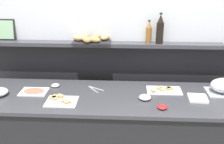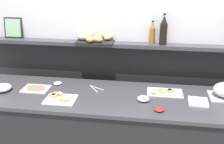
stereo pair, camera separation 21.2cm
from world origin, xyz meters
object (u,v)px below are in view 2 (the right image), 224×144
Objects in this scene: glass_bowl_small at (143,99)px; framed_picture at (13,28)px; sandwich_platter_rear at (60,98)px; vinegar_bottle_amber at (152,33)px; sandwich_platter_side at (164,92)px; condiment_bowl_red at (159,109)px; cold_cuts_platter at (36,88)px; glass_bowl_large at (3,88)px; condiment_bowl_cream at (58,83)px; napkin_stack at (198,102)px; wine_bottle_dark at (164,31)px; bread_basket at (94,38)px; serving_tongs at (95,88)px.

glass_bowl_small is 0.49× the size of framed_picture.
sandwich_platter_rear is 1.20× the size of vinegar_bottle_amber.
vinegar_bottle_amber is at bearing 37.39° from sandwich_platter_rear.
sandwich_platter_rear is 0.77m from glass_bowl_small.
vinegar_bottle_amber is 1.55m from framed_picture.
sandwich_platter_side is 0.36m from condiment_bowl_red.
cold_cuts_platter is 1.52× the size of glass_bowl_large.
condiment_bowl_cream is 1.11m from condiment_bowl_red.
wine_bottle_dark is at bearing 124.33° from napkin_stack.
condiment_bowl_cream reaches higher than napkin_stack.
cold_cuts_platter is at bearing -140.66° from bread_basket.
wine_bottle_dark is (1.06, 0.27, 0.53)m from condiment_bowl_cream.
bread_basket reaches higher than sandwich_platter_rear.
serving_tongs is 0.82m from vinegar_bottle_amber.
condiment_bowl_red is at bearing -21.07° from condiment_bowl_cream.
vinegar_bottle_amber is 1.04× the size of framed_picture.
wine_bottle_dark is (-0.33, 0.48, 0.53)m from napkin_stack.
condiment_bowl_cream is at bearing -162.27° from vinegar_bottle_amber.
glass_bowl_large is 0.91m from serving_tongs.
sandwich_platter_side is 2.04× the size of serving_tongs.
sandwich_platter_rear reaches higher than cold_cuts_platter.
sandwich_platter_rear is 1.09m from framed_picture.
framed_picture is (-1.49, 0.56, 0.49)m from glass_bowl_small.
glass_bowl_large is 1.39m from glass_bowl_small.
cold_cuts_platter is 0.32m from glass_bowl_large.
sandwich_platter_side is 0.69m from serving_tongs.
wine_bottle_dark is (0.66, 0.32, 0.54)m from serving_tongs.
bread_basket is (-0.72, 0.01, -0.11)m from wine_bottle_dark.
glass_bowl_small is 1.33× the size of condiment_bowl_cream.
vinegar_bottle_amber is at bearing 97.08° from condiment_bowl_red.
glass_bowl_large is 1.71m from wine_bottle_dark.
bread_basket is at bearing 39.51° from condiment_bowl_cream.
glass_bowl_small is (1.08, -0.09, 0.01)m from cold_cuts_platter.
sandwich_platter_rear is 0.91m from condiment_bowl_red.
condiment_bowl_red is at bearing -44.55° from bread_basket.
wine_bottle_dark reaches higher than vinegar_bottle_amber.
cold_cuts_platter is 0.23m from condiment_bowl_cream.
glass_bowl_small is 0.75m from wine_bottle_dark.
sandwich_platter_rear is 1.69× the size of serving_tongs.
condiment_bowl_cream is at bearing 177.63° from sandwich_platter_side.
vinegar_bottle_amber is (0.54, 0.35, 0.50)m from serving_tongs.
napkin_stack is 0.84m from vinegar_bottle_amber.
wine_bottle_dark is at bearing 87.98° from condiment_bowl_red.
serving_tongs is (0.41, -0.05, -0.01)m from condiment_bowl_cream.
napkin_stack is (1.88, 0.02, -0.02)m from glass_bowl_large.
sandwich_platter_side is 1.59m from glass_bowl_large.
framed_picture is (-0.59, 0.32, 0.50)m from condiment_bowl_cream.
serving_tongs is 1.18m from framed_picture.
bread_basket reaches higher than napkin_stack.
glass_bowl_small is 0.87m from bread_basket.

